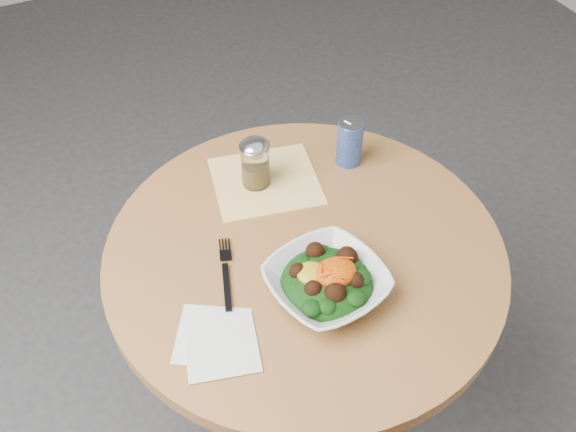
# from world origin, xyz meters

# --- Properties ---
(ground) EXTENTS (6.00, 6.00, 0.00)m
(ground) POSITION_xyz_m (0.00, 0.00, 0.00)
(ground) COLOR #323134
(ground) RESTS_ON ground
(table) EXTENTS (0.90, 0.90, 0.75)m
(table) POSITION_xyz_m (0.00, 0.00, 0.55)
(table) COLOR black
(table) RESTS_ON ground
(cloth_napkin) EXTENTS (0.29, 0.28, 0.00)m
(cloth_napkin) POSITION_xyz_m (0.01, 0.24, 0.75)
(cloth_napkin) COLOR #F5A80C
(cloth_napkin) RESTS_ON table
(paper_napkins) EXTENTS (0.19, 0.21, 0.00)m
(paper_napkins) POSITION_xyz_m (-0.27, -0.15, 0.75)
(paper_napkins) COLOR white
(paper_napkins) RESTS_ON table
(salad_bowl) EXTENTS (0.28, 0.28, 0.09)m
(salad_bowl) POSITION_xyz_m (-0.01, -0.13, 0.78)
(salad_bowl) COLOR silver
(salad_bowl) RESTS_ON table
(fork) EXTENTS (0.08, 0.20, 0.00)m
(fork) POSITION_xyz_m (-0.19, 0.01, 0.76)
(fork) COLOR black
(fork) RESTS_ON table
(spice_shaker) EXTENTS (0.07, 0.07, 0.13)m
(spice_shaker) POSITION_xyz_m (-0.01, 0.24, 0.81)
(spice_shaker) COLOR silver
(spice_shaker) RESTS_ON table
(beverage_can) EXTENTS (0.06, 0.06, 0.12)m
(beverage_can) POSITION_xyz_m (0.23, 0.22, 0.81)
(beverage_can) COLOR #0D1E93
(beverage_can) RESTS_ON table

